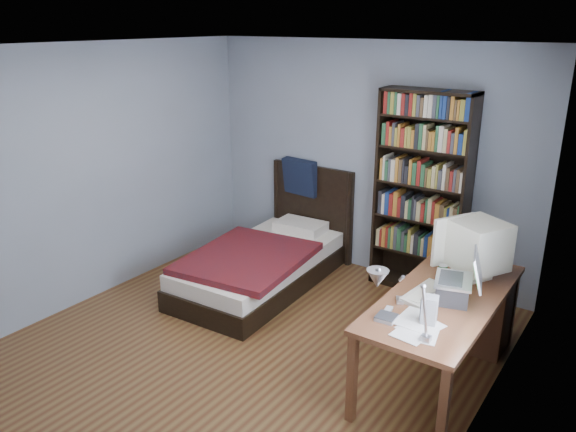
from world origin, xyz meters
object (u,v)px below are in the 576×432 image
at_px(laptop, 456,287).
at_px(desk_lamp, 386,286).
at_px(speaker, 429,310).
at_px(bed, 265,260).
at_px(keyboard, 425,294).
at_px(crt_monitor, 475,245).
at_px(bookshelf, 422,194).
at_px(desk, 462,306).
at_px(soda_can, 442,273).

xyz_separation_m(laptop, desk_lamp, (-0.09, -1.03, 0.40)).
height_order(speaker, bed, bed).
relative_size(keyboard, speaker, 2.25).
height_order(crt_monitor, keyboard, crt_monitor).
relative_size(laptop, keyboard, 0.93).
distance_m(keyboard, speaker, 0.42).
xyz_separation_m(desk_lamp, bookshelf, (-0.78, 2.48, -0.21)).
height_order(crt_monitor, bed, crt_monitor).
bearing_deg(laptop, bookshelf, 120.77).
height_order(desk, keyboard, keyboard).
xyz_separation_m(crt_monitor, bed, (-2.21, 0.16, -0.74)).
bearing_deg(bookshelf, bed, -149.55).
height_order(laptop, bookshelf, bookshelf).
relative_size(bookshelf, bed, 0.97).
distance_m(desk_lamp, bed, 2.90).
relative_size(laptop, speaker, 2.08).
bearing_deg(keyboard, speaker, -58.06).
height_order(soda_can, bookshelf, bookshelf).
bearing_deg(bookshelf, soda_can, -60.33).
distance_m(laptop, bed, 2.40).
bearing_deg(desk, keyboard, -101.88).
height_order(crt_monitor, soda_can, crt_monitor).
relative_size(crt_monitor, speaker, 2.87).
xyz_separation_m(crt_monitor, bookshelf, (-0.84, 0.96, 0.04)).
height_order(desk_lamp, bed, desk_lamp).
xyz_separation_m(speaker, soda_can, (-0.16, 0.69, -0.04)).
bearing_deg(bed, crt_monitor, -4.04).
distance_m(desk, speaker, 1.04).
height_order(keyboard, bookshelf, bookshelf).
bearing_deg(soda_can, bookshelf, 119.67).
xyz_separation_m(desk, laptop, (0.09, -0.54, 0.42)).
xyz_separation_m(laptop, speaker, (-0.04, -0.41, -0.02)).
xyz_separation_m(crt_monitor, keyboard, (-0.18, -0.53, -0.25)).
xyz_separation_m(speaker, bed, (-2.20, 1.06, -0.57)).
distance_m(speaker, soda_can, 0.71).
bearing_deg(keyboard, crt_monitor, 77.93).
distance_m(crt_monitor, laptop, 0.52).
bearing_deg(desk, soda_can, -112.70).
bearing_deg(soda_can, bed, 169.71).
distance_m(laptop, keyboard, 0.24).
bearing_deg(keyboard, desk, 85.08).
height_order(keyboard, speaker, speaker).
bearing_deg(desk_lamp, crt_monitor, 87.64).
relative_size(speaker, soda_can, 1.54).
distance_m(crt_monitor, bookshelf, 1.28).
bearing_deg(bed, keyboard, -18.79).
xyz_separation_m(desk, bookshelf, (-0.78, 0.91, 0.61)).
bearing_deg(crt_monitor, soda_can, -128.63).
bearing_deg(speaker, bed, 141.99).
bearing_deg(keyboard, laptop, 17.29).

